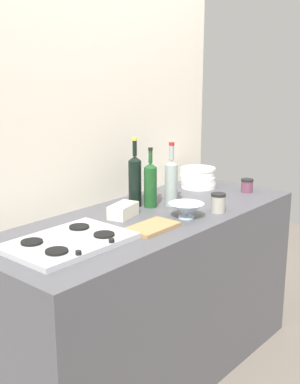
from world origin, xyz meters
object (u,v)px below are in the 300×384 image
(wine_bottle_mid_right, at_px, (135,180))
(wine_bottle_mid_left, at_px, (171,181))
(wine_bottle_leftmost, at_px, (150,184))
(condiment_jar_front, at_px, (247,185))
(plate_stack, at_px, (198,177))
(condiment_jar_rear, at_px, (218,203))
(mixing_bowl, at_px, (186,210))
(cutting_board, at_px, (152,227))
(stovetop_hob, at_px, (69,242))
(butter_dish, at_px, (123,210))

(wine_bottle_mid_right, bearing_deg, wine_bottle_mid_left, -47.11)
(wine_bottle_leftmost, distance_m, condiment_jar_front, 0.67)
(plate_stack, distance_m, wine_bottle_mid_right, 0.57)
(wine_bottle_leftmost, distance_m, condiment_jar_rear, 0.37)
(wine_bottle_mid_right, bearing_deg, mixing_bowl, -90.11)
(plate_stack, xyz_separation_m, condiment_jar_rear, (-0.38, -0.39, -0.01))
(condiment_jar_front, xyz_separation_m, cutting_board, (-0.90, -0.02, -0.03))
(wine_bottle_leftmost, xyz_separation_m, wine_bottle_mid_right, (-0.04, 0.08, 0.02))
(wine_bottle_leftmost, relative_size, cutting_board, 1.27)
(condiment_jar_front, height_order, cutting_board, condiment_jar_front)
(plate_stack, distance_m, wine_bottle_leftmost, 0.54)
(wine_bottle_mid_left, height_order, condiment_jar_rear, wine_bottle_mid_left)
(stovetop_hob, height_order, cutting_board, stovetop_hob)
(mixing_bowl, relative_size, cutting_board, 0.70)
(condiment_jar_rear, height_order, cutting_board, condiment_jar_rear)
(wine_bottle_leftmost, xyz_separation_m, condiment_jar_front, (0.62, -0.23, -0.08))
(mixing_bowl, xyz_separation_m, butter_dish, (-0.19, 0.25, -0.01))
(condiment_jar_rear, bearing_deg, plate_stack, 46.10)
(wine_bottle_mid_right, bearing_deg, cutting_board, -126.50)
(cutting_board, bearing_deg, condiment_jar_rear, -10.81)
(stovetop_hob, height_order, wine_bottle_mid_right, wine_bottle_mid_right)
(condiment_jar_front, bearing_deg, wine_bottle_leftmost, 159.50)
(stovetop_hob, xyz_separation_m, plate_stack, (1.20, 0.18, 0.05))
(mixing_bowl, relative_size, condiment_jar_front, 2.22)
(wine_bottle_leftmost, bearing_deg, wine_bottle_mid_right, 117.25)
(plate_stack, bearing_deg, cutting_board, -158.91)
(mixing_bowl, xyz_separation_m, condiment_jar_rear, (0.19, -0.06, 0.01))
(stovetop_hob, bearing_deg, butter_dish, 12.85)
(wine_bottle_leftmost, height_order, condiment_jar_front, wine_bottle_leftmost)
(condiment_jar_rear, bearing_deg, mixing_bowl, 161.37)
(stovetop_hob, bearing_deg, wine_bottle_mid_left, 3.60)
(wine_bottle_leftmost, bearing_deg, condiment_jar_front, -20.50)
(wine_bottle_mid_left, bearing_deg, condiment_jar_front, -17.39)
(wine_bottle_mid_right, bearing_deg, stovetop_hob, -163.10)
(wine_bottle_mid_right, bearing_deg, butter_dish, -154.37)
(plate_stack, distance_m, mixing_bowl, 0.66)
(stovetop_hob, relative_size, plate_stack, 2.33)
(cutting_board, bearing_deg, stovetop_hob, 160.82)
(condiment_jar_front, bearing_deg, plate_stack, 107.42)
(stovetop_hob, relative_size, mixing_bowl, 2.93)
(wine_bottle_mid_left, bearing_deg, mixing_bowl, -123.62)
(stovetop_hob, bearing_deg, mixing_bowl, -13.69)
(butter_dish, relative_size, cutting_board, 0.66)
(wine_bottle_mid_right, height_order, cutting_board, wine_bottle_mid_right)
(butter_dish, bearing_deg, plate_stack, 5.82)
(wine_bottle_mid_left, distance_m, mixing_bowl, 0.26)
(wine_bottle_mid_right, relative_size, butter_dish, 2.23)
(mixing_bowl, height_order, butter_dish, mixing_bowl)
(condiment_jar_rear, bearing_deg, condiment_jar_front, 11.87)
(wine_bottle_leftmost, distance_m, butter_dish, 0.25)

